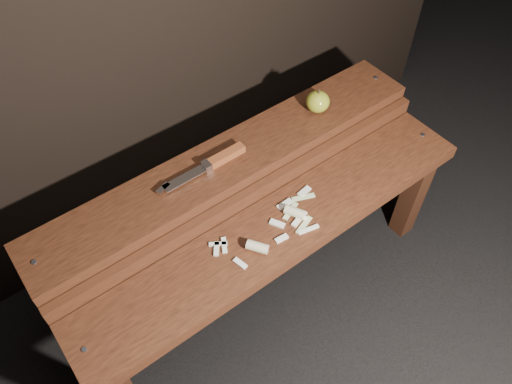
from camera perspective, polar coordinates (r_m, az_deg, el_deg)
ground at (r=1.70m, az=1.25°, el=-10.94°), size 60.00×60.00×0.00m
bench_front_tier at (r=1.37m, az=3.08°, el=-5.69°), size 1.20×0.20×0.42m
bench_rear_tier at (r=1.43m, az=-2.56°, el=1.69°), size 1.20×0.21×0.50m
apple at (r=1.49m, az=7.06°, el=10.22°), size 0.07×0.07×0.08m
knife at (r=1.34m, az=-4.61°, el=3.53°), size 0.27×0.03×0.02m
apple_scraps at (r=1.31m, az=2.46°, el=-3.96°), size 0.34×0.13×0.03m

